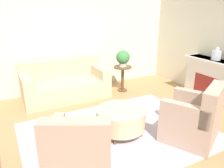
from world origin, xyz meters
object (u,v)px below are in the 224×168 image
object	(u,v)px
armchair_right	(194,120)
vase_mantel_near	(216,55)
ottoman_table	(121,118)
couch	(65,85)
armchair_left	(80,155)
potted_plant_on_side_table	(123,58)
side_table	(123,75)

from	to	relation	value
armchair_right	vase_mantel_near	distance (m)	2.15
armchair_right	ottoman_table	world-z (taller)	armchair_right
couch	armchair_left	size ratio (longest dim) A/B	1.89
potted_plant_on_side_table	ottoman_table	bearing A→B (deg)	-121.09
couch	vase_mantel_near	xyz separation A→B (m)	(3.08, -1.81, 0.79)
vase_mantel_near	armchair_right	bearing A→B (deg)	-148.62
armchair_right	vase_mantel_near	xyz separation A→B (m)	(1.73, 1.05, 0.73)
ottoman_table	side_table	xyz separation A→B (m)	(1.11, 1.84, 0.16)
couch	ottoman_table	world-z (taller)	couch
armchair_left	side_table	size ratio (longest dim) A/B	1.60
armchair_right	side_table	size ratio (longest dim) A/B	1.60
side_table	vase_mantel_near	xyz separation A→B (m)	(1.58, -1.54, 0.67)
couch	potted_plant_on_side_table	size ratio (longest dim) A/B	4.77
side_table	potted_plant_on_side_table	bearing A→B (deg)	90.00
side_table	vase_mantel_near	bearing A→B (deg)	-44.31
armchair_right	ottoman_table	bearing A→B (deg)	141.89
armchair_left	armchair_right	world-z (taller)	same
ottoman_table	couch	bearing A→B (deg)	100.39
armchair_left	vase_mantel_near	size ratio (longest dim) A/B	3.64
ottoman_table	potted_plant_on_side_table	xyz separation A→B (m)	(1.11, 1.84, 0.62)
armchair_left	potted_plant_on_side_table	world-z (taller)	potted_plant_on_side_table
armchair_left	ottoman_table	distance (m)	1.28
couch	armchair_left	xyz separation A→B (m)	(-0.65, -2.86, 0.06)
side_table	potted_plant_on_side_table	xyz separation A→B (m)	(0.00, 0.00, 0.46)
vase_mantel_near	potted_plant_on_side_table	distance (m)	2.22
couch	armchair_left	world-z (taller)	armchair_left
ottoman_table	vase_mantel_near	bearing A→B (deg)	6.32
ottoman_table	potted_plant_on_side_table	distance (m)	2.24
armchair_left	ottoman_table	bearing A→B (deg)	36.22
armchair_left	ottoman_table	size ratio (longest dim) A/B	1.25
armchair_left	armchair_right	size ratio (longest dim) A/B	1.00
armchair_left	side_table	bearing A→B (deg)	50.49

